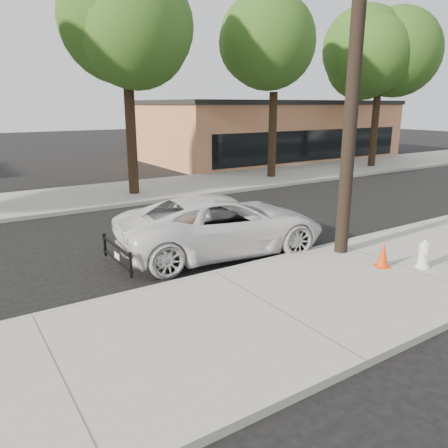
{
  "coord_description": "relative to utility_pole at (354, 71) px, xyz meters",
  "views": [
    {
      "loc": [
        -5.03,
        -10.23,
        3.94
      ],
      "look_at": [
        0.8,
        -1.29,
        1.0
      ],
      "focal_mm": 35.0,
      "sensor_mm": 36.0,
      "label": 1
    }
  ],
  "objects": [
    {
      "name": "traffic_cone",
      "position": [
        -0.04,
        -1.34,
        -4.25
      ],
      "size": [
        0.43,
        0.43,
        0.63
      ],
      "rotation": [
        0.0,
        0.0,
        -0.43
      ],
      "color": "red",
      "rests_on": "near_sidewalk"
    },
    {
      "name": "curb_near",
      "position": [
        -3.6,
        0.6,
        -4.62
      ],
      "size": [
        90.0,
        0.12,
        0.16
      ],
      "primitive_type": "cube",
      "color": "#9E9B93",
      "rests_on": "ground"
    },
    {
      "name": "building_main",
      "position": [
        12.4,
        18.7,
        -2.7
      ],
      "size": [
        18.0,
        10.0,
        4.0
      ],
      "primitive_type": "cube",
      "color": "#B16A49",
      "rests_on": "ground"
    },
    {
      "name": "far_sidewalk",
      "position": [
        -3.6,
        11.2,
        -4.62
      ],
      "size": [
        90.0,
        5.0,
        0.15
      ],
      "primitive_type": "cube",
      "color": "gray",
      "rests_on": "ground"
    },
    {
      "name": "fire_hydrant",
      "position": [
        0.73,
        -1.9,
        -4.23
      ],
      "size": [
        0.35,
        0.32,
        0.65
      ],
      "rotation": [
        0.0,
        0.0,
        0.42
      ],
      "color": "white",
      "rests_on": "near_sidewalk"
    },
    {
      "name": "near_sidewalk",
      "position": [
        -3.6,
        -1.6,
        -4.62
      ],
      "size": [
        90.0,
        4.4,
        0.15
      ],
      "primitive_type": "cube",
      "color": "gray",
      "rests_on": "ground"
    },
    {
      "name": "police_cruiser",
      "position": [
        -2.43,
        2.06,
        -3.91
      ],
      "size": [
        5.99,
        3.37,
        1.58
      ],
      "primitive_type": "imported",
      "rotation": [
        0.0,
        0.0,
        1.43
      ],
      "color": "silver",
      "rests_on": "ground"
    },
    {
      "name": "tree_c",
      "position": [
        -1.38,
        10.34,
        2.21
      ],
      "size": [
        4.96,
        4.8,
        9.55
      ],
      "color": "black",
      "rests_on": "far_sidewalk"
    },
    {
      "name": "utility_pole",
      "position": [
        0.0,
        0.0,
        0.0
      ],
      "size": [
        1.4,
        0.34,
        9.0
      ],
      "color": "black",
      "rests_on": "near_sidewalk"
    },
    {
      "name": "ground",
      "position": [
        -3.6,
        2.7,
        -4.7
      ],
      "size": [
        120.0,
        120.0,
        0.0
      ],
      "primitive_type": "plane",
      "color": "black",
      "rests_on": "ground"
    },
    {
      "name": "tree_d",
      "position": [
        6.6,
        10.65,
        1.67
      ],
      "size": [
        4.5,
        4.35,
        8.75
      ],
      "color": "black",
      "rests_on": "far_sidewalk"
    },
    {
      "name": "tree_e",
      "position": [
        14.61,
        10.44,
        2.0
      ],
      "size": [
        4.8,
        4.65,
        9.25
      ],
      "color": "black",
      "rests_on": "far_sidewalk"
    }
  ]
}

